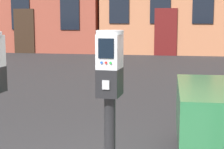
{
  "coord_description": "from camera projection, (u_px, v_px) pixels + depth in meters",
  "views": [
    {
      "loc": [
        0.47,
        -3.19,
        1.69
      ],
      "look_at": [
        -0.06,
        -0.19,
        1.24
      ],
      "focal_mm": 61.22,
      "sensor_mm": 36.0,
      "label": 1
    }
  ],
  "objects": [
    {
      "name": "parking_meter_twin_adjacent",
      "position": [
        110.0,
        88.0,
        3.0
      ],
      "size": [
        0.23,
        0.26,
        1.45
      ],
      "rotation": [
        0.0,
        0.0,
        -1.63
      ],
      "color": "black",
      "rests_on": "sidewalk_slab"
    }
  ]
}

